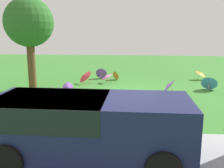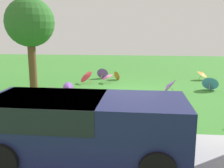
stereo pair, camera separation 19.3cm
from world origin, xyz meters
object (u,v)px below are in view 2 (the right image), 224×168
Objects in this scene: parasol_blue_0 at (210,83)px; parasol_purple_0 at (91,102)px; van_dark at (79,123)px; parasol_purple_4 at (103,73)px; parasol_pink_0 at (107,76)px; parasol_purple_3 at (69,88)px; parasol_purple_2 at (168,86)px; parasol_pink_1 at (44,95)px; parasol_orange_1 at (118,75)px; parasol_orange_4 at (203,73)px; parasol_red_0 at (181,104)px; parasol_red_1 at (137,102)px; parasol_red_2 at (85,76)px; shade_tree at (30,23)px.

parasol_purple_0 is at bearing 37.48° from parasol_blue_0.
parasol_purple_4 is at bearing -84.85° from van_dark.
parasol_blue_0 is at bearing -122.57° from van_dark.
parasol_pink_0 is 3.19m from parasol_purple_3.
van_dark is at bearing 67.60° from parasol_purple_2.
parasol_orange_1 is at bearing -112.81° from parasol_pink_1.
parasol_orange_1 is (-0.46, -6.65, -0.08)m from parasol_purple_0.
parasol_blue_0 is (-5.52, -4.23, 0.03)m from parasol_purple_0.
parasol_orange_4 is at bearing -129.21° from parasol_purple_0.
van_dark reaches higher than parasol_red_0.
parasol_red_1 reaches higher than parasol_orange_1.
parasol_red_1 is 1.67× the size of parasol_purple_3.
parasol_orange_1 is (-1.77, -1.40, -0.17)m from parasol_red_2.
parasol_purple_0 reaches higher than parasol_purple_4.
shade_tree is 5.73× the size of parasol_purple_0.
parasol_red_0 is at bearing -176.87° from parasol_red_1.
shade_tree reaches higher than parasol_red_0.
parasol_pink_0 is 0.85× the size of parasol_pink_1.
shade_tree is 9.80m from parasol_blue_0.
parasol_pink_0 reaches higher than parasol_orange_1.
parasol_purple_2 reaches higher than parasol_orange_4.
parasol_purple_2 is 5.04m from parasol_red_2.
shade_tree is 5.14m from parasol_pink_0.
van_dark is 6.81m from parasol_purple_3.
parasol_red_0 is at bearing 93.11° from parasol_purple_2.
parasol_red_2 is at bearing 11.66° from parasol_pink_0.
parasol_blue_0 is 1.21× the size of parasol_pink_0.
parasol_purple_0 reaches higher than parasol_red_0.
parasol_orange_4 is (-9.59, -3.51, -3.00)m from shade_tree.
parasol_red_1 reaches higher than parasol_pink_0.
parasol_red_0 is (-3.39, -0.22, -0.03)m from parasol_purple_0.
parasol_orange_4 is at bearing -165.31° from parasol_red_2.
parasol_purple_3 is at bearing 75.93° from parasol_purple_4.
parasol_purple_3 is at bearing -59.10° from parasol_purple_0.
parasol_purple_4 is (-0.77, -1.79, -0.09)m from parasol_red_2.
parasol_orange_4 is (-4.06, -6.99, 0.04)m from parasol_red_1.
van_dark is 4.12m from parasol_red_1.
parasol_purple_0 is at bearing 136.42° from shade_tree.
parasol_pink_1 is at bearing -59.94° from van_dark.
parasol_orange_1 is 0.83× the size of parasol_purple_4.
van_dark is 5.60× the size of parasol_purple_0.
parasol_red_0 is 1.46× the size of parasol_orange_1.
shade_tree is 5.75× the size of parasol_pink_0.
van_dark is 8.83m from shade_tree.
parasol_purple_2 is at bearing 57.53° from parasol_orange_4.
van_dark is 5.31× the size of parasol_orange_4.
parasol_pink_0 is at bearing -89.21° from parasol_purple_0.
parasol_red_1 reaches higher than parasol_purple_0.
parasol_purple_0 is 1.14× the size of parasol_purple_4.
parasol_orange_1 is at bearing -114.96° from parasol_pink_0.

